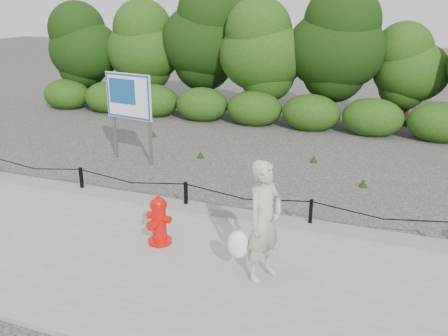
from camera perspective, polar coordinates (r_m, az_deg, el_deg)
ground at (r=9.65m, az=-4.54°, el=-5.48°), size 90.00×90.00×0.00m
sidewalk at (r=8.07m, az=-10.67°, el=-10.66°), size 14.00×4.00×0.08m
curb at (r=9.63m, az=-4.44°, el=-4.55°), size 14.00×0.22×0.14m
chain_barrier at (r=9.47m, az=-4.62°, el=-2.97°), size 10.06×0.06×0.60m
treeline at (r=17.38m, az=7.91°, el=14.16°), size 20.36×3.69×4.83m
fire_hydrant at (r=8.21m, az=-7.86°, el=-6.31°), size 0.47×0.50×0.88m
pedestrian at (r=6.99m, az=4.68°, el=-6.57°), size 0.85×0.79×1.84m
advertising_sign at (r=12.61m, az=-11.40°, el=7.99°), size 1.46×0.37×2.36m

